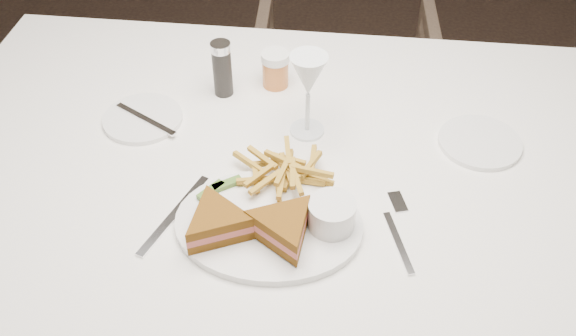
{
  "coord_description": "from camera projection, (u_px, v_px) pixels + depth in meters",
  "views": [
    {
      "loc": [
        0.13,
        -0.71,
        1.57
      ],
      "look_at": [
        -0.0,
        0.1,
        0.8
      ],
      "focal_mm": 40.0,
      "sensor_mm": 36.0,
      "label": 1
    }
  ],
  "objects": [
    {
      "name": "chair_far",
      "position": [
        343.0,
        97.0,
        2.1
      ],
      "size": [
        0.63,
        0.6,
        0.6
      ],
      "primitive_type": "imported",
      "rotation": [
        0.0,
        0.0,
        3.24
      ],
      "color": "#4A3A2D",
      "rests_on": "ground"
    },
    {
      "name": "table",
      "position": [
        292.0,
        289.0,
        1.45
      ],
      "size": [
        1.5,
        1.04,
        0.75
      ],
      "primitive_type": "cube",
      "rotation": [
        0.0,
        0.0,
        0.05
      ],
      "color": "white",
      "rests_on": "ground"
    },
    {
      "name": "table_setting",
      "position": [
        278.0,
        172.0,
        1.14
      ],
      "size": [
        0.83,
        0.59,
        0.18
      ],
      "color": "white",
      "rests_on": "table"
    }
  ]
}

